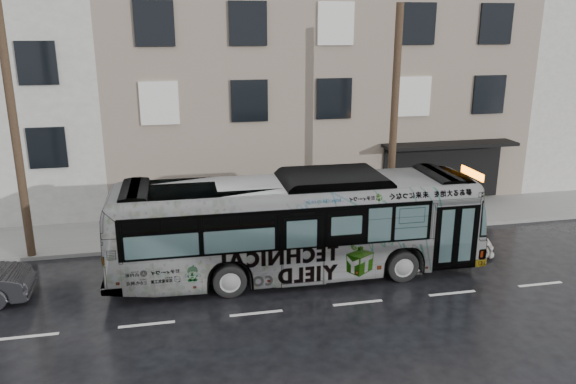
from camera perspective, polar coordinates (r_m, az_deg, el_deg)
The scene contains 8 objects.
ground at distance 19.47m, azimuth -4.38°, elevation -8.74°, with size 120.00×120.00×0.00m, color black.
sidewalk at distance 23.94m, azimuth -5.96°, elevation -3.66°, with size 90.00×3.60×0.15m, color gray.
building_taupe at distance 31.16m, azimuth 1.50°, elevation 11.33°, with size 20.00×12.00×11.00m, color gray.
utility_pole_front at distance 22.82m, azimuth 10.71°, elevation 7.04°, with size 0.30×0.30×9.00m, color #443422.
utility_pole_rear at distance 21.76m, azimuth -25.97°, elevation 5.22°, with size 0.30×0.30×9.00m, color #443422.
sign_post at distance 23.99m, azimuth 12.72°, elevation -0.73°, with size 0.06×0.06×2.40m, color slate.
bus at distance 19.13m, azimuth 0.90°, elevation -3.41°, with size 2.97×12.71×3.54m, color #B2B2B2.
white_sedan at distance 21.45m, azimuth 14.82°, elevation -4.93°, with size 1.82×4.49×1.30m, color silver.
Camera 1 is at (-2.18, -17.49, 8.26)m, focal length 35.00 mm.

